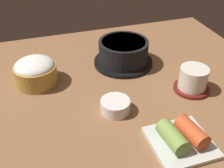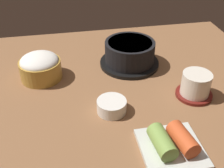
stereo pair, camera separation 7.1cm
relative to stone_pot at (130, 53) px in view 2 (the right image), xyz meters
The scene contains 6 objects.
dining_table 15.93cm from the stone_pot, 130.69° to the right, with size 100.00×76.00×2.00cm, color brown.
stone_pot is the anchor object (origin of this frame).
rice_bowl 26.12cm from the stone_pot, behind, with size 11.45×11.45×7.40cm.
tea_cup_with_saucer 22.28cm from the stone_pot, 55.31° to the right, with size 9.37×9.37×6.62cm.
banchan_cup_center 22.60cm from the stone_pot, 114.45° to the right, with size 7.08×7.08×3.14cm.
kimchi_plate 34.82cm from the stone_pot, 89.46° to the right, with size 12.49×12.49×4.67cm.
Camera 2 is at (-8.87, -59.25, 45.87)cm, focal length 44.72 mm.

